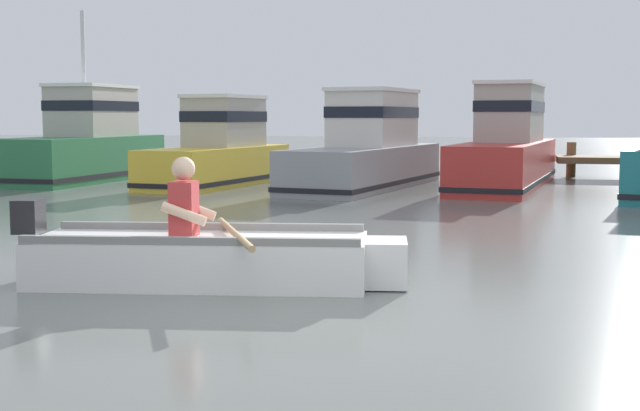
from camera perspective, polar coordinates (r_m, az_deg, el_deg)
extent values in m
plane|color=slate|center=(6.60, -0.43, -7.84)|extent=(120.00, 120.00, 0.00)
cylinder|color=brown|center=(23.49, 16.16, 2.93)|extent=(0.24, 0.24, 0.90)
cube|color=white|center=(8.24, -7.84, -3.57)|extent=(3.23, 1.54, 0.44)
cube|color=white|center=(8.06, 4.30, -3.74)|extent=(0.48, 0.66, 0.42)
cube|color=gray|center=(8.70, -7.17, -1.40)|extent=(3.02, 0.52, 0.08)
cube|color=gray|center=(7.71, -8.66, -2.35)|extent=(3.02, 0.52, 0.08)
cube|color=white|center=(8.24, -8.54, -2.32)|extent=(0.42, 1.04, 0.06)
cylinder|color=black|center=(8.73, -18.52, -2.96)|extent=(0.11, 0.11, 0.54)
cube|color=black|center=(8.68, -18.59, -0.68)|extent=(0.28, 0.31, 0.32)
cube|color=#B23333|center=(8.21, -8.91, -0.24)|extent=(0.27, 0.37, 0.52)
sphere|color=beige|center=(8.18, -8.96, 2.41)|extent=(0.22, 0.22, 0.22)
cylinder|color=beige|center=(8.41, -8.24, -0.22)|extent=(0.43, 0.15, 0.23)
cylinder|color=beige|center=(7.99, -8.92, -0.55)|extent=(0.43, 0.15, 0.23)
cylinder|color=tan|center=(7.99, -5.64, -1.81)|extent=(0.94, 1.82, 0.06)
cube|color=#287042|center=(21.71, -15.28, 2.96)|extent=(2.07, 5.28, 1.07)
cube|color=black|center=(21.72, -15.26, 2.04)|extent=(2.12, 5.33, 0.10)
cube|color=#B2ADA3|center=(22.08, -14.72, 5.95)|extent=(1.49, 2.26, 1.18)
cube|color=black|center=(22.08, -14.73, 6.33)|extent=(1.52, 2.29, 0.24)
cube|color=white|center=(22.09, -14.76, 7.58)|extent=(1.57, 2.37, 0.08)
cylinder|color=silver|center=(21.81, -15.25, 8.32)|extent=(0.10, 0.10, 3.00)
cube|color=gold|center=(19.80, -6.82, 2.57)|extent=(2.25, 4.89, 0.87)
cube|color=black|center=(19.81, -6.81, 1.75)|extent=(2.29, 4.93, 0.10)
cube|color=#B2ADA3|center=(20.14, -6.27, 5.43)|extent=(1.48, 2.14, 1.10)
cube|color=black|center=(20.14, -6.28, 5.82)|extent=(1.51, 2.18, 0.24)
cube|color=white|center=(20.14, -6.29, 7.11)|extent=(1.55, 2.25, 0.08)
cube|color=gray|center=(19.05, 2.96, 2.52)|extent=(2.77, 6.13, 0.90)
cube|color=black|center=(19.07, 2.95, 1.64)|extent=(2.81, 6.18, 0.10)
cube|color=silver|center=(19.52, 3.52, 5.68)|extent=(1.76, 2.69, 1.20)
cube|color=black|center=(19.52, 3.53, 6.12)|extent=(1.79, 2.72, 0.24)
cube|color=white|center=(19.53, 3.54, 7.55)|extent=(1.85, 2.82, 0.08)
cube|color=#B72D28|center=(19.67, 12.10, 2.64)|extent=(2.38, 6.66, 1.00)
cube|color=black|center=(19.69, 12.08, 1.70)|extent=(2.42, 6.71, 0.10)
cube|color=#B2ADA3|center=(20.22, 12.40, 5.91)|extent=(1.55, 2.87, 1.25)
cube|color=black|center=(20.22, 12.41, 6.35)|extent=(1.58, 2.90, 0.24)
cube|color=white|center=(20.24, 12.44, 7.79)|extent=(1.62, 3.01, 0.08)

